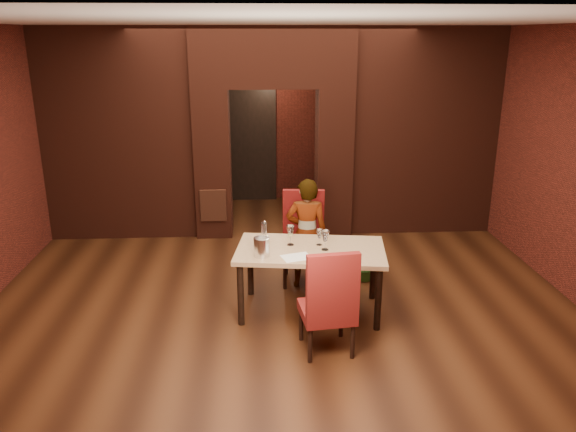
# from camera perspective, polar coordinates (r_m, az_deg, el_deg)

# --- Properties ---
(floor) EXTENTS (8.00, 8.00, 0.00)m
(floor) POSITION_cam_1_polar(r_m,az_deg,el_deg) (7.33, -0.86, -6.81)
(floor) COLOR #412110
(floor) RESTS_ON ground
(ceiling) EXTENTS (7.00, 8.00, 0.04)m
(ceiling) POSITION_cam_1_polar(r_m,az_deg,el_deg) (6.66, -1.00, 19.07)
(ceiling) COLOR silver
(ceiling) RESTS_ON ground
(wall_back) EXTENTS (7.00, 0.04, 3.20)m
(wall_back) POSITION_cam_1_polar(r_m,az_deg,el_deg) (10.75, -1.86, 10.09)
(wall_back) COLOR maroon
(wall_back) RESTS_ON ground
(wall_front) EXTENTS (7.00, 0.04, 3.20)m
(wall_front) POSITION_cam_1_polar(r_m,az_deg,el_deg) (3.04, 2.37, -10.94)
(wall_front) COLOR maroon
(wall_front) RESTS_ON ground
(wall_right) EXTENTS (0.04, 8.00, 3.20)m
(wall_right) POSITION_cam_1_polar(r_m,az_deg,el_deg) (7.79, 25.88, 5.28)
(wall_right) COLOR maroon
(wall_right) RESTS_ON ground
(pillar_left) EXTENTS (0.55, 0.55, 2.30)m
(pillar_left) POSITION_cam_1_polar(r_m,az_deg,el_deg) (8.89, -7.63, 5.32)
(pillar_left) COLOR maroon
(pillar_left) RESTS_ON ground
(pillar_right) EXTENTS (0.55, 0.55, 2.30)m
(pillar_right) POSITION_cam_1_polar(r_m,az_deg,el_deg) (8.94, 4.65, 5.50)
(pillar_right) COLOR maroon
(pillar_right) RESTS_ON ground
(lintel) EXTENTS (2.45, 0.55, 0.90)m
(lintel) POSITION_cam_1_polar(r_m,az_deg,el_deg) (8.66, -1.56, 15.83)
(lintel) COLOR maroon
(lintel) RESTS_ON ground
(wing_wall_left) EXTENTS (2.28, 0.35, 3.20)m
(wing_wall_left) POSITION_cam_1_polar(r_m,az_deg,el_deg) (9.02, -16.82, 7.82)
(wing_wall_left) COLOR maroon
(wing_wall_left) RESTS_ON ground
(wing_wall_right) EXTENTS (2.28, 0.35, 3.20)m
(wing_wall_right) POSITION_cam_1_polar(r_m,az_deg,el_deg) (9.16, 13.60, 8.23)
(wing_wall_right) COLOR maroon
(wing_wall_right) RESTS_ON ground
(vent_panel) EXTENTS (0.40, 0.03, 0.50)m
(vent_panel) POSITION_cam_1_polar(r_m,az_deg,el_deg) (8.75, -7.60, 1.06)
(vent_panel) COLOR #97472C
(vent_panel) RESTS_ON ground
(rear_door) EXTENTS (0.90, 0.08, 2.10)m
(rear_door) POSITION_cam_1_polar(r_m,az_deg,el_deg) (10.78, -3.96, 7.11)
(rear_door) COLOR black
(rear_door) RESTS_ON ground
(rear_door_frame) EXTENTS (1.02, 0.04, 2.22)m
(rear_door_frame) POSITION_cam_1_polar(r_m,az_deg,el_deg) (10.74, -3.96, 7.07)
(rear_door_frame) COLOR black
(rear_door_frame) RESTS_ON ground
(dining_table) EXTENTS (1.77, 1.15, 0.78)m
(dining_table) POSITION_cam_1_polar(r_m,az_deg,el_deg) (6.48, 2.27, -6.52)
(dining_table) COLOR tan
(dining_table) RESTS_ON ground
(chair_far) EXTENTS (0.58, 0.58, 1.18)m
(chair_far) POSITION_cam_1_polar(r_m,az_deg,el_deg) (7.15, 1.55, -2.37)
(chair_far) COLOR maroon
(chair_far) RESTS_ON ground
(chair_near) EXTENTS (0.57, 0.57, 1.13)m
(chair_near) POSITION_cam_1_polar(r_m,az_deg,el_deg) (5.65, 3.98, -8.39)
(chair_near) COLOR maroon
(chair_near) RESTS_ON ground
(person_seated) EXTENTS (0.55, 0.39, 1.41)m
(person_seated) POSITION_cam_1_polar(r_m,az_deg,el_deg) (7.00, 1.90, -1.80)
(person_seated) COLOR white
(person_seated) RESTS_ON ground
(wine_glass_a) EXTENTS (0.09, 0.09, 0.23)m
(wine_glass_a) POSITION_cam_1_polar(r_m,az_deg,el_deg) (6.38, 0.25, -1.98)
(wine_glass_a) COLOR white
(wine_glass_a) RESTS_ON dining_table
(wine_glass_b) EXTENTS (0.08, 0.08, 0.19)m
(wine_glass_b) POSITION_cam_1_polar(r_m,az_deg,el_deg) (6.40, 3.20, -2.17)
(wine_glass_b) COLOR white
(wine_glass_b) RESTS_ON dining_table
(wine_glass_c) EXTENTS (0.09, 0.09, 0.23)m
(wine_glass_c) POSITION_cam_1_polar(r_m,az_deg,el_deg) (6.25, 3.80, -2.48)
(wine_glass_c) COLOR white
(wine_glass_c) RESTS_ON dining_table
(tasting_sheet) EXTENTS (0.36, 0.31, 0.00)m
(tasting_sheet) POSITION_cam_1_polar(r_m,az_deg,el_deg) (6.07, 0.87, -4.21)
(tasting_sheet) COLOR white
(tasting_sheet) RESTS_ON dining_table
(wine_bucket) EXTENTS (0.17, 0.17, 0.21)m
(wine_bucket) POSITION_cam_1_polar(r_m,az_deg,el_deg) (6.08, -2.70, -3.15)
(wine_bucket) COLOR silver
(wine_bucket) RESTS_ON dining_table
(water_bottle) EXTENTS (0.06, 0.06, 0.28)m
(water_bottle) POSITION_cam_1_polar(r_m,az_deg,el_deg) (6.40, -2.44, -1.74)
(water_bottle) COLOR white
(water_bottle) RESTS_ON dining_table
(potted_plant) EXTENTS (0.46, 0.46, 0.39)m
(potted_plant) POSITION_cam_1_polar(r_m,az_deg,el_deg) (7.41, 7.82, -5.04)
(potted_plant) COLOR #2A6321
(potted_plant) RESTS_ON ground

